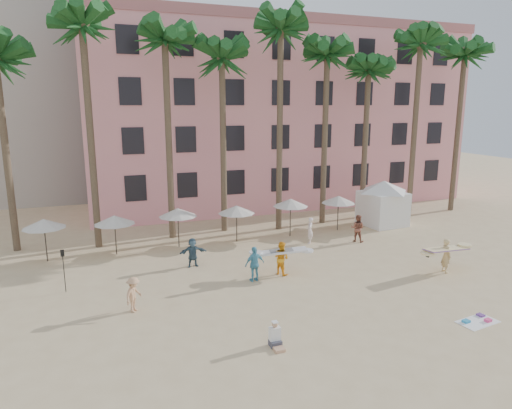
{
  "coord_description": "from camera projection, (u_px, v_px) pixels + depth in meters",
  "views": [
    {
      "loc": [
        -10.26,
        -16.38,
        9.21
      ],
      "look_at": [
        -1.98,
        6.0,
        4.0
      ],
      "focal_mm": 32.0,
      "sensor_mm": 36.0,
      "label": 1
    }
  ],
  "objects": [
    {
      "name": "carrier_white",
      "position": [
        281.0,
        257.0,
        25.21
      ],
      "size": [
        2.95,
        1.4,
        1.87
      ],
      "color": "#FFA61A",
      "rests_on": "ground"
    },
    {
      "name": "umbrella_row",
      "position": [
        208.0,
        211.0,
        30.39
      ],
      "size": [
        22.5,
        2.7,
        2.73
      ],
      "color": "#332B23",
      "rests_on": "ground"
    },
    {
      "name": "ground",
      "position": [
        344.0,
        315.0,
        20.45
      ],
      "size": [
        120.0,
        120.0,
        0.0
      ],
      "primitive_type": "plane",
      "color": "#D1B789",
      "rests_on": "ground"
    },
    {
      "name": "cabana",
      "position": [
        383.0,
        199.0,
        35.47
      ],
      "size": [
        4.85,
        4.85,
        3.5
      ],
      "color": "white",
      "rests_on": "ground"
    },
    {
      "name": "seated_man",
      "position": [
        276.0,
        338.0,
        17.71
      ],
      "size": [
        0.45,
        0.78,
        1.01
      ],
      "color": "#3F3F4C",
      "rests_on": "ground"
    },
    {
      "name": "pink_hotel",
      "position": [
        271.0,
        118.0,
        44.94
      ],
      "size": [
        35.0,
        14.0,
        16.0
      ],
      "primitive_type": "cube",
      "color": "pink",
      "rests_on": "ground"
    },
    {
      "name": "paddle",
      "position": [
        63.0,
        265.0,
        22.67
      ],
      "size": [
        0.18,
        0.04,
        2.23
      ],
      "color": "black",
      "rests_on": "ground"
    },
    {
      "name": "beach_towel",
      "position": [
        478.0,
        321.0,
        19.82
      ],
      "size": [
        1.92,
        1.24,
        0.14
      ],
      "color": "white",
      "rests_on": "ground"
    },
    {
      "name": "beachgoers",
      "position": [
        254.0,
        252.0,
        26.38
      ],
      "size": [
        16.69,
        7.67,
        1.91
      ],
      "color": "#50A2BC",
      "rests_on": "ground"
    },
    {
      "name": "carrier_yellow",
      "position": [
        446.0,
        254.0,
        25.49
      ],
      "size": [
        3.15,
        1.22,
        1.94
      ],
      "color": "tan",
      "rests_on": "ground"
    },
    {
      "name": "palm_row",
      "position": [
        245.0,
        50.0,
        31.6
      ],
      "size": [
        44.4,
        5.4,
        16.3
      ],
      "color": "brown",
      "rests_on": "ground"
    }
  ]
}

